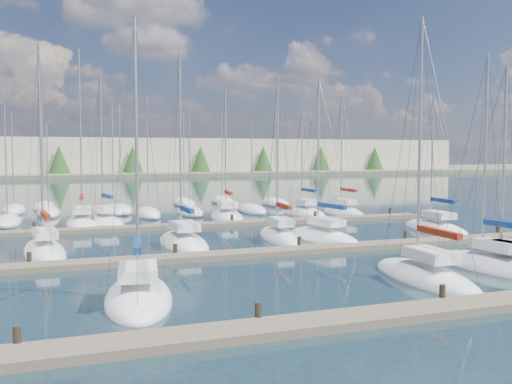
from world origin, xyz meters
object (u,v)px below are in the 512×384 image
object	(u,v)px
sailboat_n	(82,223)
sailboat_p	(227,216)
sailboat_j	(183,243)
sailboat_e	(491,266)
sailboat_m	(435,229)
sailboat_f	(511,268)
sailboat_d	(425,277)
sailboat_k	(280,237)
sailboat_i	(45,251)
sailboat_c	(138,297)
sailboat_r	(344,212)
sailboat_q	(304,213)
sailboat_o	(105,222)
sailboat_l	(323,238)

from	to	relation	value
sailboat_n	sailboat_p	bearing A→B (deg)	5.89
sailboat_j	sailboat_e	xyz separation A→B (m)	(13.60, -13.41, 0.00)
sailboat_p	sailboat_m	world-z (taller)	sailboat_p
sailboat_f	sailboat_d	distance (m)	5.55
sailboat_n	sailboat_d	size ratio (longest dim) A/B	1.17
sailboat_j	sailboat_d	bearing A→B (deg)	-58.81
sailboat_j	sailboat_f	bearing A→B (deg)	-44.77
sailboat_k	sailboat_e	bearing A→B (deg)	-56.35
sailboat_m	sailboat_f	bearing A→B (deg)	-108.46
sailboat_i	sailboat_j	bearing A→B (deg)	-2.88
sailboat_e	sailboat_c	bearing A→B (deg)	176.26
sailboat_k	sailboat_m	world-z (taller)	sailboat_k
sailboat_e	sailboat_c	world-z (taller)	sailboat_c
sailboat_m	sailboat_c	distance (m)	28.52
sailboat_p	sailboat_r	bearing A→B (deg)	5.56
sailboat_e	sailboat_i	world-z (taller)	sailboat_i
sailboat_d	sailboat_q	bearing A→B (deg)	80.22
sailboat_e	sailboat_p	bearing A→B (deg)	98.97
sailboat_r	sailboat_o	distance (m)	23.29
sailboat_i	sailboat_k	bearing A→B (deg)	-4.04
sailboat_r	sailboat_o	size ratio (longest dim) A/B	0.89
sailboat_k	sailboat_d	size ratio (longest dim) A/B	0.91
sailboat_j	sailboat_f	world-z (taller)	sailboat_j
sailboat_q	sailboat_o	world-z (taller)	sailboat_o
sailboat_c	sailboat_i	bearing A→B (deg)	114.84
sailboat_p	sailboat_l	bearing A→B (deg)	-71.92
sailboat_p	sailboat_i	distance (m)	21.47
sailboat_c	sailboat_e	bearing A→B (deg)	9.18
sailboat_l	sailboat_f	xyz separation A→B (m)	(4.33, -13.04, 0.01)
sailboat_l	sailboat_o	bearing A→B (deg)	125.01
sailboat_q	sailboat_m	bearing A→B (deg)	-72.04
sailboat_p	sailboat_c	world-z (taller)	sailboat_p
sailboat_l	sailboat_c	distance (m)	19.25
sailboat_e	sailboat_j	bearing A→B (deg)	131.48
sailboat_q	sailboat_e	world-z (taller)	sailboat_e
sailboat_m	sailboat_d	bearing A→B (deg)	-124.27
sailboat_o	sailboat_r	bearing A→B (deg)	-9.06
sailboat_l	sailboat_j	bearing A→B (deg)	164.87
sailboat_k	sailboat_i	distance (m)	15.72
sailboat_r	sailboat_k	bearing A→B (deg)	-132.26
sailboat_c	sailboat_n	bearing A→B (deg)	100.53
sailboat_l	sailboat_f	world-z (taller)	sailboat_l
sailboat_j	sailboat_p	bearing A→B (deg)	62.42
sailboat_k	sailboat_f	bearing A→B (deg)	-55.88
sailboat_p	sailboat_n	bearing A→B (deg)	-169.27
sailboat_o	sailboat_n	bearing A→B (deg)	170.70
sailboat_r	sailboat_p	world-z (taller)	sailboat_p
sailboat_i	sailboat_l	size ratio (longest dim) A/B	1.13
sailboat_k	sailboat_q	size ratio (longest dim) A/B	1.07
sailboat_r	sailboat_j	world-z (taller)	sailboat_j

